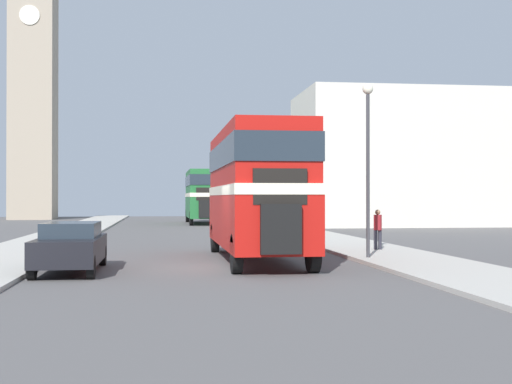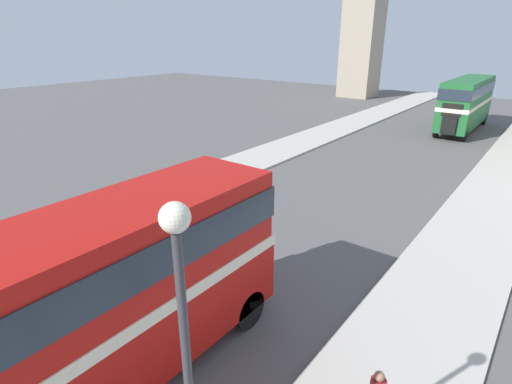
{
  "view_description": "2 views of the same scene",
  "coord_description": "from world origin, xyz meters",
  "px_view_note": "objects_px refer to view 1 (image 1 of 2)",
  "views": [
    {
      "loc": [
        -1.43,
        -21.52,
        2.14
      ],
      "look_at": [
        1.76,
        2.33,
        2.32
      ],
      "focal_mm": 50.0,
      "sensor_mm": 36.0,
      "label": 1
    },
    {
      "loc": [
        8.57,
        -0.81,
        7.64
      ],
      "look_at": [
        0.0,
        10.33,
        2.1
      ],
      "focal_mm": 28.0,
      "sensor_mm": 36.0,
      "label": 2
    }
  ],
  "objects_px": {
    "double_decker_bus": "(256,184)",
    "bus_distant": "(202,192)",
    "church_tower": "(33,33)",
    "car_parked_near": "(71,246)",
    "pedestrian_walking": "(378,227)",
    "street_lamp": "(368,144)"
  },
  "relations": [
    {
      "from": "pedestrian_walking",
      "to": "church_tower",
      "type": "xyz_separation_m",
      "value": [
        -20.77,
        45.27,
        17.32
      ]
    },
    {
      "from": "bus_distant",
      "to": "street_lamp",
      "type": "bearing_deg",
      "value": -84.14
    },
    {
      "from": "church_tower",
      "to": "car_parked_near",
      "type": "bearing_deg",
      "value": -79.07
    },
    {
      "from": "car_parked_near",
      "to": "church_tower",
      "type": "distance_m",
      "value": 54.9
    },
    {
      "from": "car_parked_near",
      "to": "street_lamp",
      "type": "xyz_separation_m",
      "value": [
        9.48,
        2.33,
        3.21
      ]
    },
    {
      "from": "street_lamp",
      "to": "church_tower",
      "type": "bearing_deg",
      "value": 111.65
    },
    {
      "from": "car_parked_near",
      "to": "church_tower",
      "type": "relative_size",
      "value": 0.13
    },
    {
      "from": "double_decker_bus",
      "to": "street_lamp",
      "type": "height_order",
      "value": "street_lamp"
    },
    {
      "from": "pedestrian_walking",
      "to": "bus_distant",
      "type": "bearing_deg",
      "value": 99.04
    },
    {
      "from": "car_parked_near",
      "to": "pedestrian_walking",
      "type": "distance_m",
      "value": 12.35
    },
    {
      "from": "double_decker_bus",
      "to": "church_tower",
      "type": "height_order",
      "value": "church_tower"
    },
    {
      "from": "double_decker_bus",
      "to": "bus_distant",
      "type": "bearing_deg",
      "value": 89.77
    },
    {
      "from": "street_lamp",
      "to": "church_tower",
      "type": "height_order",
      "value": "church_tower"
    },
    {
      "from": "street_lamp",
      "to": "church_tower",
      "type": "xyz_separation_m",
      "value": [
        -19.35,
        48.74,
        14.36
      ]
    },
    {
      "from": "car_parked_near",
      "to": "church_tower",
      "type": "xyz_separation_m",
      "value": [
        -9.87,
        51.07,
        17.58
      ]
    },
    {
      "from": "car_parked_near",
      "to": "pedestrian_walking",
      "type": "bearing_deg",
      "value": 28.0
    },
    {
      "from": "car_parked_near",
      "to": "bus_distant",
      "type": "bearing_deg",
      "value": 81.03
    },
    {
      "from": "street_lamp",
      "to": "church_tower",
      "type": "distance_m",
      "value": 54.37
    },
    {
      "from": "double_decker_bus",
      "to": "bus_distant",
      "type": "distance_m",
      "value": 34.44
    },
    {
      "from": "double_decker_bus",
      "to": "car_parked_near",
      "type": "xyz_separation_m",
      "value": [
        -5.75,
        -2.89,
        -1.86
      ]
    },
    {
      "from": "bus_distant",
      "to": "double_decker_bus",
      "type": "bearing_deg",
      "value": -90.23
    },
    {
      "from": "double_decker_bus",
      "to": "pedestrian_walking",
      "type": "height_order",
      "value": "double_decker_bus"
    }
  ]
}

